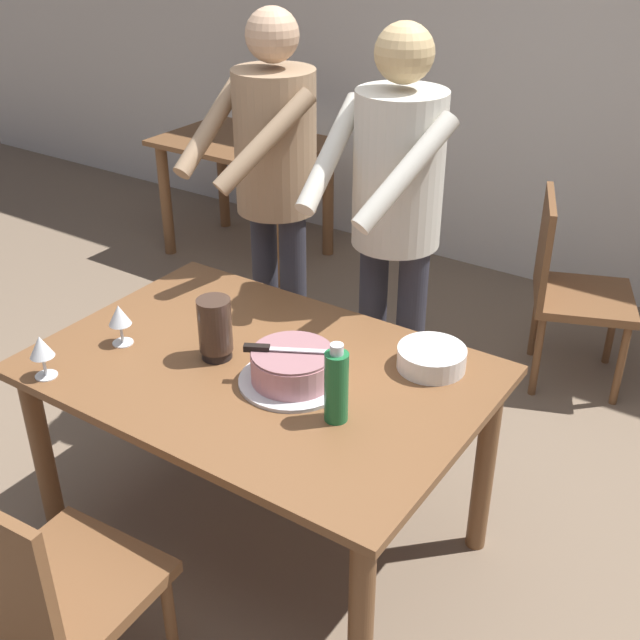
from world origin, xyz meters
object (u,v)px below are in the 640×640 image
object	(u,v)px
wine_glass_near	(119,316)
wine_glass_far	(41,348)
cake_on_platter	(293,368)
background_chair_0	(568,285)
hurricane_lamp	(215,328)
main_dining_table	(260,395)
background_table	(245,166)
plate_stack	(432,358)
chair_near_side	(42,591)
person_cutting_cake	(395,211)
person_standing_beside	(274,180)
water_bottle	(336,386)
cake_knife	(269,349)

from	to	relation	value
wine_glass_near	wine_glass_far	bearing A→B (deg)	-100.49
cake_on_platter	background_chair_0	world-z (taller)	background_chair_0
hurricane_lamp	wine_glass_far	bearing A→B (deg)	-133.83
main_dining_table	hurricane_lamp	bearing A→B (deg)	-169.83
main_dining_table	background_table	distance (m)	2.56
plate_stack	chair_near_side	world-z (taller)	chair_near_side
main_dining_table	cake_on_platter	xyz separation A→B (m)	(0.14, -0.01, 0.16)
wine_glass_near	person_cutting_cake	size ratio (longest dim) A/B	0.08
wine_glass_near	person_standing_beside	xyz separation A→B (m)	(0.00, 0.86, 0.22)
main_dining_table	background_chair_0	distance (m)	1.73
wine_glass_near	water_bottle	bearing A→B (deg)	2.72
cake_on_platter	wine_glass_far	size ratio (longest dim) A/B	2.36
water_bottle	person_cutting_cake	size ratio (longest dim) A/B	0.15
cake_knife	background_table	world-z (taller)	cake_knife
cake_knife	wine_glass_far	xyz separation A→B (m)	(-0.60, -0.37, -0.01)
hurricane_lamp	chair_near_side	bearing A→B (deg)	-83.93
plate_stack	background_chair_0	world-z (taller)	background_chair_0
plate_stack	person_cutting_cake	distance (m)	0.61
plate_stack	background_table	world-z (taller)	plate_stack
cake_on_platter	cake_knife	xyz separation A→B (m)	(-0.06, -0.03, 0.06)
chair_near_side	wine_glass_near	bearing A→B (deg)	119.40
cake_on_platter	hurricane_lamp	xyz separation A→B (m)	(-0.29, -0.02, 0.06)
cake_knife	background_table	size ratio (longest dim) A/B	0.25
cake_on_platter	person_standing_beside	bearing A→B (deg)	129.60
background_chair_0	chair_near_side	bearing A→B (deg)	-102.41
cake_on_platter	person_cutting_cake	size ratio (longest dim) A/B	0.20
wine_glass_far	cake_knife	bearing A→B (deg)	31.74
hurricane_lamp	background_table	size ratio (longest dim) A/B	0.21
person_cutting_cake	chair_near_side	bearing A→B (deg)	-95.72
plate_stack	person_cutting_cake	world-z (taller)	person_cutting_cake
plate_stack	wine_glass_far	distance (m)	1.22
water_bottle	person_standing_beside	world-z (taller)	person_standing_beside
water_bottle	hurricane_lamp	bearing A→B (deg)	172.14
cake_knife	person_standing_beside	world-z (taller)	person_standing_beside
cake_knife	person_standing_beside	bearing A→B (deg)	125.31
main_dining_table	wine_glass_near	xyz separation A→B (m)	(-0.47, -0.14, 0.21)
main_dining_table	person_cutting_cake	bearing A→B (deg)	82.34
wine_glass_near	water_bottle	world-z (taller)	water_bottle
main_dining_table	background_chair_0	bearing A→B (deg)	73.47
background_table	background_chair_0	bearing A→B (deg)	-8.42
cake_on_platter	cake_knife	world-z (taller)	cake_knife
person_standing_beside	water_bottle	bearing A→B (deg)	-45.00
person_cutting_cake	person_standing_beside	world-z (taller)	same
person_cutting_cake	cake_knife	bearing A→B (deg)	-91.26
cake_on_platter	background_chair_0	xyz separation A→B (m)	(0.35, 1.66, -0.31)
person_cutting_cake	person_standing_beside	distance (m)	0.56
water_bottle	person_cutting_cake	distance (m)	0.86
wine_glass_far	chair_near_side	xyz separation A→B (m)	(0.46, -0.45, -0.36)
main_dining_table	background_chair_0	size ratio (longest dim) A/B	1.59
cake_on_platter	wine_glass_near	bearing A→B (deg)	-168.21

